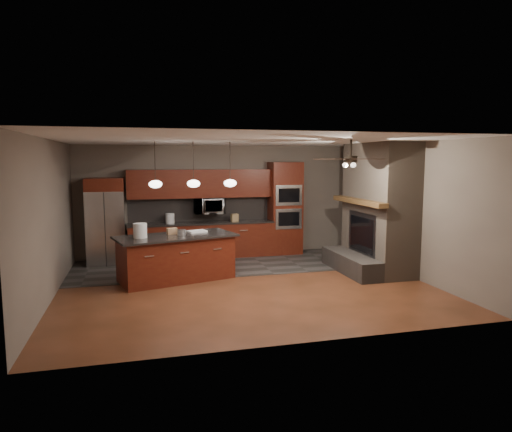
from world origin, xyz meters
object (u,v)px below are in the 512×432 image
object	(u,v)px
paint_can	(182,232)
counter_bucket	(170,218)
kitchen_island	(176,257)
counter_box	(235,218)
microwave	(209,206)
cardboard_box	(172,231)
white_bucket	(140,231)
paint_tray	(197,231)
oven_tower	(285,208)
refrigerator	(106,221)

from	to	relation	value
paint_can	counter_bucket	distance (m)	2.00
kitchen_island	counter_box	size ratio (longest dim) A/B	13.65
microwave	counter_box	bearing A→B (deg)	-9.10
microwave	cardboard_box	size ratio (longest dim) A/B	3.71
paint_can	cardboard_box	bearing A→B (deg)	133.78
microwave	white_bucket	world-z (taller)	microwave
paint_can	paint_tray	size ratio (longest dim) A/B	0.46
counter_box	cardboard_box	bearing A→B (deg)	-143.33
paint_tray	counter_bucket	xyz separation A→B (m)	(-0.44, 1.68, 0.08)
paint_tray	cardboard_box	bearing A→B (deg)	174.69
oven_tower	kitchen_island	xyz separation A→B (m)	(-2.97, -1.97, -0.73)
white_bucket	paint_can	world-z (taller)	white_bucket
cardboard_box	counter_bucket	world-z (taller)	counter_bucket
refrigerator	white_bucket	bearing A→B (deg)	-69.34
refrigerator	paint_can	world-z (taller)	refrigerator
white_bucket	oven_tower	bearing A→B (deg)	29.79
kitchen_island	counter_bucket	world-z (taller)	counter_bucket
microwave	white_bucket	distance (m)	2.76
microwave	paint_tray	bearing A→B (deg)	-107.14
microwave	paint_can	bearing A→B (deg)	-113.32
microwave	refrigerator	world-z (taller)	refrigerator
paint_tray	counter_bucket	distance (m)	1.74
counter_bucket	counter_box	world-z (taller)	counter_bucket
oven_tower	kitchen_island	size ratio (longest dim) A/B	0.93
paint_can	oven_tower	bearing A→B (deg)	34.85
white_bucket	cardboard_box	world-z (taller)	white_bucket
cardboard_box	counter_box	distance (m)	2.44
oven_tower	refrigerator	bearing A→B (deg)	-179.05
counter_box	refrigerator	bearing A→B (deg)	171.02
oven_tower	cardboard_box	bearing A→B (deg)	-149.31
refrigerator	cardboard_box	distance (m)	2.22
paint_tray	refrigerator	bearing A→B (deg)	121.55
counter_bucket	counter_box	size ratio (longest dim) A/B	1.30
white_bucket	paint_tray	xyz separation A→B (m)	(1.16, 0.42, -0.12)
kitchen_island	white_bucket	distance (m)	0.93
refrigerator	paint_tray	xyz separation A→B (m)	(1.93, -1.60, -0.07)
white_bucket	paint_can	size ratio (longest dim) A/B	1.66
refrigerator	kitchen_island	bearing A→B (deg)	-52.41
kitchen_island	paint_tray	xyz separation A→B (m)	(0.46, 0.30, 0.47)
oven_tower	microwave	world-z (taller)	oven_tower
kitchen_island	oven_tower	bearing A→B (deg)	18.30
cardboard_box	microwave	bearing A→B (deg)	51.55
kitchen_island	paint_can	size ratio (longest dim) A/B	14.87
white_bucket	counter_bucket	size ratio (longest dim) A/B	1.17
counter_bucket	counter_box	xyz separation A→B (m)	(1.60, -0.05, -0.03)
counter_bucket	microwave	bearing A→B (deg)	2.94
white_bucket	paint_tray	size ratio (longest dim) A/B	0.76
refrigerator	paint_can	bearing A→B (deg)	-50.52
paint_tray	counter_bucket	bearing A→B (deg)	85.91
oven_tower	white_bucket	xyz separation A→B (m)	(-3.67, -2.10, -0.13)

